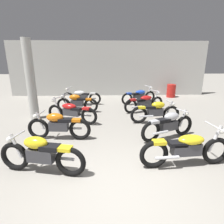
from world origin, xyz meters
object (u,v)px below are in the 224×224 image
at_px(motorcycle_left_row_3, 77,103).
at_px(motorcycle_right_row_1, 169,125).
at_px(motorcycle_right_row_4, 139,96).
at_px(support_pillar, 31,80).
at_px(motorcycle_right_row_3, 145,102).
at_px(motorcycle_left_row_0, 41,154).
at_px(motorcycle_right_row_2, 156,111).
at_px(oil_drum, 171,91).
at_px(motorcycle_left_row_2, 71,111).
at_px(motorcycle_left_row_1, 59,125).
at_px(motorcycle_left_row_4, 81,96).
at_px(motorcycle_right_row_0, 187,148).

relative_size(motorcycle_left_row_3, motorcycle_right_row_1, 1.06).
bearing_deg(motorcycle_right_row_4, support_pillar, -152.71).
xyz_separation_m(support_pillar, motorcycle_right_row_3, (4.85, 0.90, -1.15)).
xyz_separation_m(motorcycle_left_row_0, motorcycle_right_row_3, (3.25, 4.79, -0.01)).
distance_m(motorcycle_left_row_3, motorcycle_right_row_2, 3.67).
xyz_separation_m(motorcycle_right_row_1, oil_drum, (2.42, 6.51, -0.03)).
relative_size(motorcycle_left_row_2, oil_drum, 2.42).
bearing_deg(motorcycle_left_row_1, motorcycle_left_row_4, 88.59).
bearing_deg(oil_drum, motorcycle_left_row_0, -125.12).
distance_m(support_pillar, motorcycle_left_row_1, 2.87).
bearing_deg(motorcycle_right_row_0, motorcycle_right_row_4, 89.51).
relative_size(motorcycle_left_row_4, oil_drum, 2.55).
relative_size(motorcycle_left_row_4, motorcycle_right_row_4, 1.06).
xyz_separation_m(support_pillar, motorcycle_left_row_1, (1.54, -2.14, -1.14)).
height_order(support_pillar, motorcycle_right_row_0, support_pillar).
xyz_separation_m(motorcycle_left_row_4, motorcycle_right_row_4, (3.23, 0.06, 0.00)).
relative_size(motorcycle_left_row_0, motorcycle_right_row_3, 0.96).
distance_m(motorcycle_left_row_4, motorcycle_right_row_2, 4.57).
distance_m(support_pillar, motorcycle_right_row_0, 6.21).
height_order(motorcycle_left_row_3, motorcycle_right_row_4, motorcycle_right_row_4).
bearing_deg(motorcycle_left_row_1, motorcycle_right_row_4, 54.33).
relative_size(motorcycle_left_row_4, motorcycle_right_row_0, 1.00).
bearing_deg(motorcycle_right_row_2, motorcycle_left_row_1, -157.34).
distance_m(motorcycle_left_row_1, motorcycle_left_row_2, 1.57).
xyz_separation_m(motorcycle_left_row_0, motorcycle_left_row_3, (0.05, 4.80, 0.00)).
xyz_separation_m(motorcycle_left_row_2, motorcycle_left_row_3, (-0.00, 1.49, 0.01)).
bearing_deg(motorcycle_right_row_3, motorcycle_left_row_1, -137.43).
xyz_separation_m(support_pillar, motorcycle_left_row_2, (1.65, -0.57, -1.15)).
xyz_separation_m(motorcycle_left_row_1, motorcycle_right_row_0, (3.29, -1.60, -0.01)).
xyz_separation_m(motorcycle_right_row_3, motorcycle_right_row_4, (0.03, 1.61, 0.00)).
height_order(motorcycle_left_row_0, motorcycle_left_row_4, motorcycle_left_row_4).
height_order(motorcycle_left_row_1, motorcycle_left_row_2, motorcycle_left_row_2).
relative_size(motorcycle_left_row_3, motorcycle_right_row_0, 0.91).
relative_size(motorcycle_left_row_2, motorcycle_right_row_2, 1.04).
xyz_separation_m(motorcycle_left_row_2, motorcycle_right_row_3, (3.20, 1.48, 0.00)).
xyz_separation_m(motorcycle_left_row_4, motorcycle_right_row_0, (3.18, -6.20, 0.00)).
bearing_deg(motorcycle_right_row_3, motorcycle_right_row_2, -87.02).
bearing_deg(oil_drum, motorcycle_left_row_3, -149.39).
relative_size(support_pillar, motorcycle_left_row_0, 1.64).
relative_size(motorcycle_left_row_3, motorcycle_right_row_4, 0.96).
bearing_deg(motorcycle_left_row_2, motorcycle_right_row_1, -26.65).
xyz_separation_m(motorcycle_left_row_4, motorcycle_right_row_1, (3.28, -4.68, 0.01)).
height_order(motorcycle_left_row_1, motorcycle_right_row_4, motorcycle_right_row_4).
distance_m(motorcycle_left_row_0, oil_drum, 10.00).
relative_size(motorcycle_right_row_4, oil_drum, 2.42).
xyz_separation_m(motorcycle_left_row_2, motorcycle_right_row_0, (3.18, -3.16, 0.00)).
xyz_separation_m(support_pillar, motorcycle_right_row_4, (4.88, 2.52, -1.15)).
height_order(support_pillar, motorcycle_left_row_4, support_pillar).
xyz_separation_m(motorcycle_left_row_2, motorcycle_right_row_2, (3.28, -0.15, 0.01)).
bearing_deg(motorcycle_left_row_4, motorcycle_right_row_0, -62.87).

